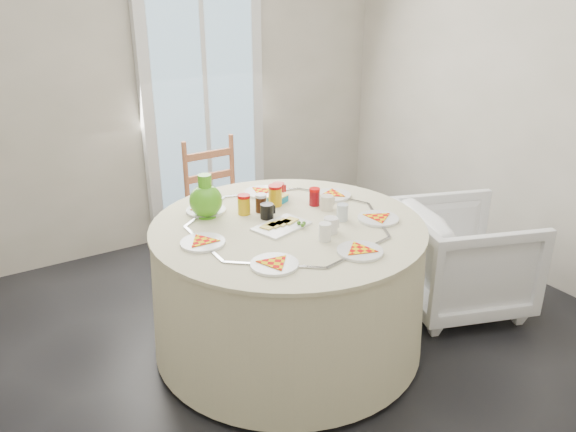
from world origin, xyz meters
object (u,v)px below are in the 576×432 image
table (288,286)px  wooden_chair (222,208)px  green_pitcher (206,197)px  armchair (463,251)px

table → wooden_chair: (0.10, 1.05, 0.09)m
table → green_pitcher: 0.67m
armchair → wooden_chair: bearing=59.1°
armchair → green_pitcher: green_pitcher is taller
table → wooden_chair: size_ratio=1.59×
green_pitcher → wooden_chair: bearing=71.1°
table → green_pitcher: green_pitcher is taller
wooden_chair → green_pitcher: size_ratio=4.06×
table → wooden_chair: wooden_chair is taller
wooden_chair → green_pitcher: 0.93m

